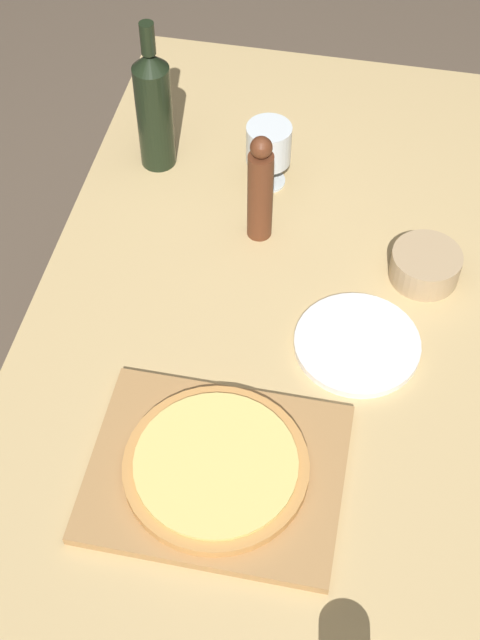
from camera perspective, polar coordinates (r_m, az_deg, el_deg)
The scene contains 9 objects.
ground_plane at distance 2.18m, azimuth 1.65°, elevation -13.09°, with size 12.00×12.00×0.00m, color brown.
dining_table at distance 1.62m, azimuth 2.17°, elevation -3.27°, with size 0.90×1.69×0.73m.
cutting_board at distance 1.40m, azimuth -1.53°, elevation -9.72°, with size 0.39×0.31×0.02m.
pizza at distance 1.39m, azimuth -1.55°, elevation -9.31°, with size 0.29×0.29×0.02m.
wine_bottle at distance 1.79m, azimuth -5.53°, elevation 13.36°, with size 0.07×0.07×0.32m.
pepper_mill at distance 1.65m, azimuth 1.30°, elevation 8.30°, with size 0.05×0.05×0.23m.
wine_glass at distance 1.76m, azimuth 1.85°, elevation 11.10°, with size 0.09×0.09×0.14m.
small_bowl at distance 1.66m, azimuth 11.77°, elevation 3.44°, with size 0.13×0.13×0.06m.
dinner_plate at distance 1.55m, azimuth 7.51°, elevation -1.52°, with size 0.22×0.22×0.01m.
Camera 1 is at (0.12, -0.92, 1.97)m, focal length 50.00 mm.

